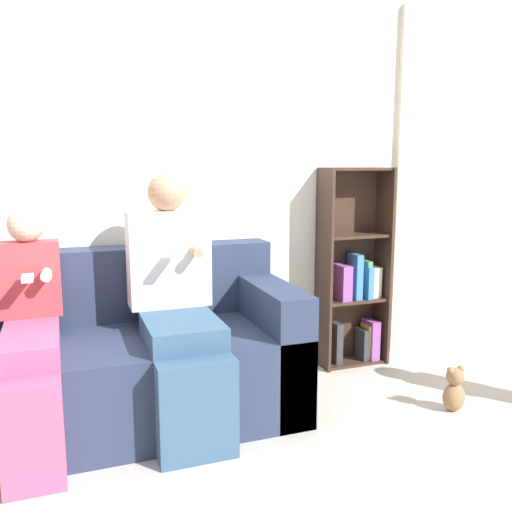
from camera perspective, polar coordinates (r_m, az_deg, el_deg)
ground_plane at (r=2.61m, az=-8.88°, el=-20.79°), size 14.00×14.00×0.00m
back_wall at (r=3.21m, az=-12.89°, el=8.65°), size 10.00×0.06×2.55m
curtain_panel at (r=4.07m, az=19.71°, el=6.96°), size 0.89×0.04×2.33m
couch at (r=2.92m, az=-14.27°, el=-10.86°), size 1.83×0.84×0.87m
adult_seated at (r=2.74m, az=-8.30°, el=-4.38°), size 0.42×0.75×1.27m
child_seated at (r=2.68m, az=-22.68°, el=-7.43°), size 0.29×0.76×1.12m
bookshelf at (r=3.63m, az=10.21°, el=-2.55°), size 0.45×0.22×1.30m
teddy_bear at (r=3.19m, az=20.10°, el=-13.09°), size 0.12×0.10×0.25m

